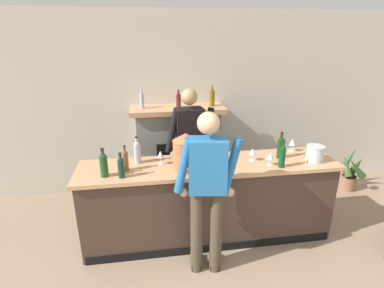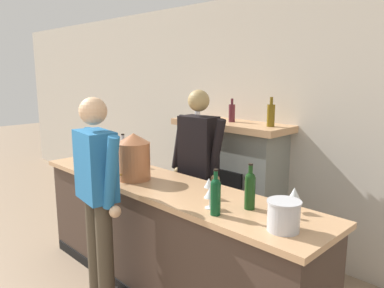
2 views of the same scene
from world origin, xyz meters
name	(u,v)px [view 1 (image 1 of 2)]	position (x,y,z in m)	size (l,w,h in m)	color
wall_back_panel	(197,104)	(0.00, 3.66, 1.38)	(12.00, 0.07, 2.75)	beige
bar_counter	(209,201)	(-0.10, 2.21, 0.50)	(3.01, 0.67, 1.00)	#3F2F26
fireplace_stone	(178,151)	(-0.33, 3.40, 0.71)	(1.38, 0.52, 1.69)	gray
potted_plant_corner	(350,172)	(2.43, 3.05, 0.31)	(0.36, 0.40, 0.70)	#9C6347
person_customer	(207,189)	(-0.24, 1.65, 0.97)	(0.65, 0.34, 1.76)	#453B2D
person_bartender	(190,148)	(-0.25, 2.78, 0.98)	(0.66, 0.34, 1.77)	#3A2E43
copper_dispenser	(186,151)	(-0.38, 2.11, 1.21)	(0.29, 0.33, 0.42)	#B16942
ice_bucket_steel	(315,153)	(1.14, 2.10, 1.09)	(0.21, 0.21, 0.19)	silver
wine_bottle_chardonnay_pale	(125,160)	(-1.04, 2.17, 1.13)	(0.06, 0.06, 0.29)	brown
wine_bottle_port_short	(281,146)	(0.78, 2.25, 1.14)	(0.08, 0.08, 0.33)	#133611
wine_bottle_riesling_slim	(104,164)	(-1.25, 2.06, 1.14)	(0.08, 0.08, 0.31)	#1E441D
wine_bottle_rose_blush	(121,166)	(-1.08, 2.01, 1.12)	(0.07, 0.07, 0.28)	#133227
wine_bottle_burgundy_dark	(282,155)	(0.68, 2.00, 1.14)	(0.07, 0.07, 0.32)	#0C3E1E
wine_bottle_cabernet_heavy	(137,151)	(-0.91, 2.36, 1.14)	(0.08, 0.08, 0.32)	#ABACBB
wine_glass_front_left	(270,157)	(0.57, 2.06, 1.10)	(0.08, 0.08, 0.15)	silver
wine_glass_by_dispenser	(253,152)	(0.42, 2.22, 1.11)	(0.08, 0.08, 0.15)	silver
wine_glass_mid_counter	(292,142)	(1.02, 2.43, 1.12)	(0.08, 0.08, 0.17)	silver
wine_glass_back_row	(160,155)	(-0.66, 2.28, 1.11)	(0.07, 0.07, 0.17)	silver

